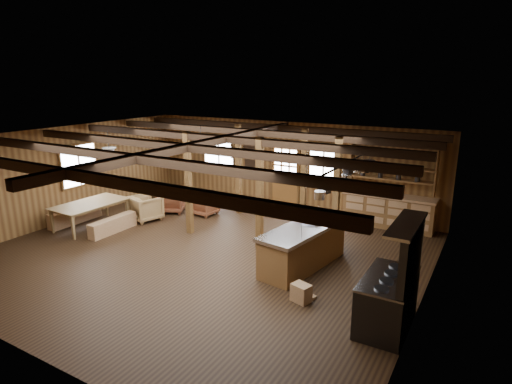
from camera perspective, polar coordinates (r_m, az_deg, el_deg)
room at (r=10.13m, az=-7.26°, el=-0.86°), size 10.04×9.04×2.84m
ceiling_joists at (r=10.00m, az=-6.89°, el=6.45°), size 9.80×8.82×0.18m
timber_posts at (r=11.54m, az=1.05°, el=1.24°), size 3.95×2.35×2.80m
back_door at (r=13.94m, az=3.90°, el=1.45°), size 1.02×0.08×2.15m
window_back_left at (r=15.10m, az=-4.95°, el=5.28°), size 1.32×0.06×1.32m
window_back_right at (r=13.29m, az=9.02°, el=3.79°), size 1.02×0.06×1.32m
window_left at (r=13.90m, az=-22.56°, el=3.31°), size 0.14×1.24×1.32m
notice_boards at (r=14.49m, az=-1.37°, el=5.07°), size 1.08×0.03×0.90m
back_counter at (r=12.70m, az=17.26°, el=-1.89°), size 2.55×0.60×2.45m
pendant_lamps at (r=12.12m, az=-13.07°, el=5.63°), size 1.86×2.36×0.66m
pot_rack at (r=8.77m, az=12.30°, el=2.33°), size 0.40×3.00×0.46m
kitchen_island at (r=9.74m, az=6.31°, el=-7.23°), size 1.25×2.61×1.20m
step_stool at (r=8.43m, az=6.04°, el=-13.23°), size 0.46×0.38×0.35m
commercial_range at (r=7.77m, az=17.50°, el=-12.78°), size 0.80×1.55×1.91m
dining_table at (r=13.06m, az=-21.02°, el=-2.90°), size 1.21×2.06×0.71m
bench_wall at (r=13.67m, az=-22.97°, el=-2.88°), size 0.31×1.65×0.45m
bench_aisle at (r=12.49m, az=-18.52°, el=-4.19°), size 0.28×1.50×0.41m
armchair_a at (r=13.84m, az=-11.15°, el=-1.10°), size 1.07×1.08×0.74m
armchair_b at (r=13.39m, az=-6.83°, el=-1.71°), size 0.71×0.73×0.63m
armchair_c at (r=13.20m, az=-14.46°, el=-2.06°), size 1.01×1.03×0.75m
counter_pot at (r=10.30m, az=7.96°, el=-2.73°), size 0.32×0.32×0.19m
bowl at (r=9.92m, az=6.77°, el=-3.76°), size 0.37×0.37×0.07m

